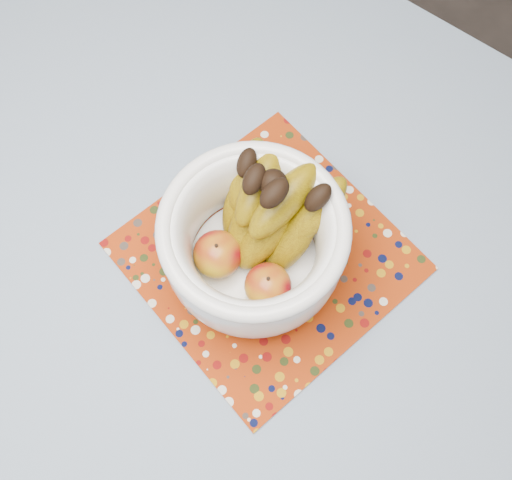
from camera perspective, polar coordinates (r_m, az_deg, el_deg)
table at (r=0.97m, az=-7.93°, el=-5.14°), size 1.20×1.20×0.75m
tablecloth at (r=0.89m, az=-8.60°, el=-3.62°), size 1.32×1.32×0.01m
placemat at (r=0.89m, az=1.06°, el=-1.53°), size 0.42×0.42×0.00m
fruit_bowl at (r=0.80m, az=0.15°, el=0.80°), size 0.25×0.27×0.21m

